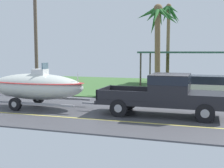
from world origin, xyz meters
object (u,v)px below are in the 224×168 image
parked_sedan_near (207,87)px  utility_pole (36,28)px  palm_tree_near_left (168,20)px  palm_tree_mid (158,25)px  boat_on_trailer (36,86)px  carport_awning (188,53)px  pickup_truck_towing (169,93)px

parked_sedan_near → utility_pole: utility_pole is taller
palm_tree_near_left → utility_pole: 12.44m
parked_sedan_near → palm_tree_near_left: palm_tree_near_left is taller
parked_sedan_near → palm_tree_mid: 5.53m
palm_tree_mid → palm_tree_near_left: bearing=91.3°
boat_on_trailer → carport_awning: bearing=62.2°
boat_on_trailer → palm_tree_mid: palm_tree_mid is taller
palm_tree_near_left → parked_sedan_near: bearing=-65.9°
carport_awning → palm_tree_mid: 5.69m
palm_tree_mid → pickup_truck_towing: bearing=-76.9°
palm_tree_mid → utility_pole: size_ratio=0.71×
parked_sedan_near → palm_tree_mid: size_ratio=0.76×
pickup_truck_towing → parked_sedan_near: 6.74m
utility_pole → carport_awning: bearing=38.8°
pickup_truck_towing → palm_tree_mid: size_ratio=0.94×
boat_on_trailer → palm_tree_mid: 10.13m
pickup_truck_towing → parked_sedan_near: bearing=76.5°
pickup_truck_towing → palm_tree_near_left: size_ratio=0.82×
carport_awning → utility_pole: bearing=-141.2°
utility_pole → pickup_truck_towing: bearing=-26.9°
boat_on_trailer → carport_awning: 14.79m
parked_sedan_near → carport_awning: (-1.66, 6.45, 2.12)m
boat_on_trailer → palm_tree_near_left: size_ratio=0.90×
boat_on_trailer → parked_sedan_near: 10.75m
palm_tree_mid → carport_awning: bearing=70.6°
carport_awning → palm_tree_near_left: bearing=141.3°
boat_on_trailer → carport_awning: (6.85, 13.00, 1.67)m
boat_on_trailer → palm_tree_near_left: palm_tree_near_left is taller
pickup_truck_towing → carport_awning: (-0.08, 13.00, 1.73)m
palm_tree_near_left → palm_tree_mid: 6.64m
palm_tree_near_left → utility_pole: bearing=-130.0°
parked_sedan_near → utility_pole: bearing=-172.7°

